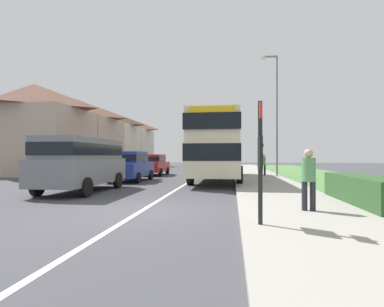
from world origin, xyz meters
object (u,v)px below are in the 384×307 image
object	(u,v)px
pedestrian_at_stop	(309,176)
double_decker_bus	(218,145)
parked_van_grey	(82,160)
street_lamp_mid	(275,108)
parked_car_red	(153,164)
parked_car_blue	(131,165)
pedestrian_walking_away	(263,163)
cycle_route_sign	(261,157)
bus_stop_sign	(260,154)

from	to	relation	value
pedestrian_at_stop	double_decker_bus	bearing A→B (deg)	104.70
parked_van_grey	street_lamp_mid	xyz separation A→B (m)	(9.10, 9.15, 3.38)
parked_van_grey	pedestrian_at_stop	world-z (taller)	parked_van_grey
parked_car_red	parked_car_blue	bearing A→B (deg)	-89.38
double_decker_bus	pedestrian_at_stop	bearing A→B (deg)	-75.30
pedestrian_walking_away	street_lamp_mid	size ratio (longest dim) A/B	0.20
pedestrian_at_stop	parked_car_blue	bearing A→B (deg)	129.84
parked_van_grey	parked_car_blue	distance (m)	5.39
pedestrian_at_stop	cycle_route_sign	size ratio (longest dim) A/B	0.66
pedestrian_at_stop	street_lamp_mid	world-z (taller)	street_lamp_mid
pedestrian_walking_away	parked_car_blue	bearing A→B (deg)	-150.73
double_decker_bus	parked_van_grey	distance (m)	8.50
pedestrian_walking_away	bus_stop_sign	size ratio (longest dim) A/B	0.64
parked_car_blue	parked_car_red	distance (m)	5.45
parked_car_red	pedestrian_walking_away	distance (m)	8.20
pedestrian_at_stop	cycle_route_sign	bearing A→B (deg)	88.98
parked_car_red	pedestrian_walking_away	bearing A→B (deg)	-6.43
double_decker_bus	bus_stop_sign	world-z (taller)	double_decker_bus
parked_car_red	pedestrian_walking_away	xyz separation A→B (m)	(8.15, -0.92, 0.09)
double_decker_bus	bus_stop_sign	xyz separation A→B (m)	(1.43, -12.32, -0.60)
parked_van_grey	parked_car_red	xyz separation A→B (m)	(0.21, 10.82, -0.43)
parked_car_blue	pedestrian_walking_away	bearing A→B (deg)	29.27
pedestrian_walking_away	bus_stop_sign	distance (m)	15.73
street_lamp_mid	parked_car_blue	bearing A→B (deg)	-156.81
double_decker_bus	parked_car_blue	xyz separation A→B (m)	(-5.05, -1.21, -1.20)
street_lamp_mid	pedestrian_walking_away	bearing A→B (deg)	134.57
double_decker_bus	pedestrian_at_stop	distance (m)	11.02
double_decker_bus	pedestrian_walking_away	distance (m)	4.65
parked_car_blue	pedestrian_at_stop	bearing A→B (deg)	-50.16
parked_car_red	pedestrian_at_stop	bearing A→B (deg)	-62.01
pedestrian_walking_away	cycle_route_sign	bearing A→B (deg)	89.42
pedestrian_walking_away	street_lamp_mid	xyz separation A→B (m)	(0.74, -0.75, 3.71)
parked_van_grey	bus_stop_sign	size ratio (longest dim) A/B	1.93
pedestrian_walking_away	cycle_route_sign	xyz separation A→B (m)	(0.02, 2.01, 0.45)
bus_stop_sign	parked_van_grey	bearing A→B (deg)	139.62
parked_car_blue	bus_stop_sign	bearing A→B (deg)	-59.74
double_decker_bus	street_lamp_mid	distance (m)	5.23
parked_van_grey	street_lamp_mid	size ratio (longest dim) A/B	0.61
parked_car_blue	cycle_route_sign	bearing A→B (deg)	38.91
parked_car_red	cycle_route_sign	size ratio (longest dim) A/B	1.57
parked_car_red	pedestrian_at_stop	size ratio (longest dim) A/B	2.36
parked_car_blue	pedestrian_at_stop	distance (m)	12.22
double_decker_bus	parked_car_blue	world-z (taller)	double_decker_bus
parked_car_red	cycle_route_sign	distance (m)	8.26
parked_van_grey	double_decker_bus	bearing A→B (deg)	51.09
double_decker_bus	bus_stop_sign	bearing A→B (deg)	-83.37
cycle_route_sign	parked_car_red	bearing A→B (deg)	-172.38
parked_car_blue	pedestrian_walking_away	xyz separation A→B (m)	(8.09, 4.53, 0.03)
pedestrian_at_stop	pedestrian_walking_away	bearing A→B (deg)	88.91
cycle_route_sign	bus_stop_sign	bearing A→B (deg)	-95.28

